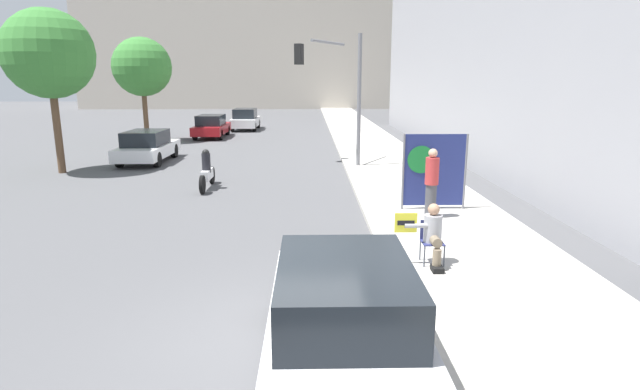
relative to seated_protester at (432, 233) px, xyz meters
The scene contains 13 objects.
ground_plane 3.90m from the seated_protester, 136.43° to the right, with size 160.00×160.00×0.00m, color #4F4F51.
sidewalk_curb 12.42m from the seated_protester, 85.29° to the left, with size 3.76×90.00×0.14m, color #B7B2A8.
seated_protester is the anchor object (origin of this frame).
jogger_on_sidewalk 3.41m from the seated_protester, 76.97° to the left, with size 0.34×0.34×1.75m.
protest_banner 4.29m from the seated_protester, 76.19° to the left, with size 1.73×0.06×2.02m.
traffic_light_pole 12.22m from the seated_protester, 96.10° to the left, with size 2.69×2.46×5.17m.
parked_car_curbside 3.82m from the seated_protester, 119.55° to the right, with size 1.81×4.31×1.47m.
car_on_road_nearest 16.08m from the seated_protester, 125.78° to the left, with size 1.77×4.32×1.40m.
car_on_road_midblock 24.23m from the seated_protester, 110.38° to the left, with size 1.75×4.42×1.42m.
car_on_road_distant 28.59m from the seated_protester, 104.03° to the left, with size 1.77×4.35×1.52m.
motorcycle_on_road 9.43m from the seated_protester, 127.24° to the left, with size 0.28×2.21×1.33m.
street_tree_near_curb 16.40m from the seated_protester, 138.59° to the left, with size 3.30×3.30×6.15m.
street_tree_midblock 23.90m from the seated_protester, 119.87° to the left, with size 3.30×3.30×5.92m.
Camera 1 is at (0.48, -6.23, 3.55)m, focal length 28.00 mm.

